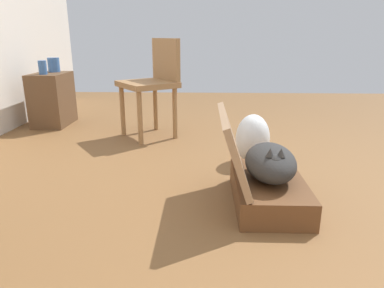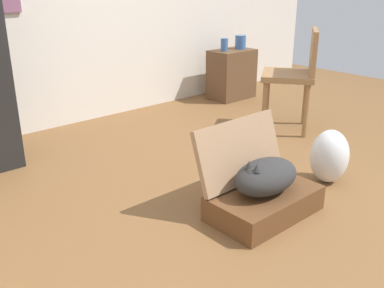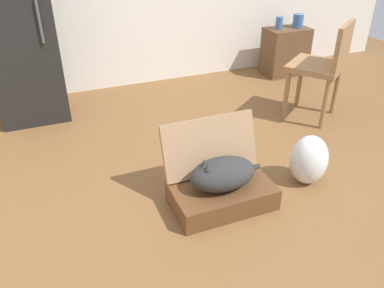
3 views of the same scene
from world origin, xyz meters
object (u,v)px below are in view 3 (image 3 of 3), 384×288
Objects in this scene: plastic_bag_white at (309,160)px; refrigerator at (18,25)px; side_table at (285,51)px; chair at (324,65)px; vase_short at (298,21)px; vase_tall at (279,23)px; suitcase_base at (222,195)px; cat at (222,174)px.

plastic_bag_white is 2.70m from refrigerator.
side_table is 1.24m from chair.
vase_short is (1.25, 1.99, 0.44)m from plastic_bag_white.
plastic_bag_white is 2.29m from side_table.
vase_tall is 0.91× the size of vase_short.
chair is (-0.53, -1.15, -0.10)m from vase_short.
vase_short is at bearing -2.06° from side_table.
vase_tall reaches higher than side_table.
suitcase_base is 1.70m from chair.
vase_short is (1.93, 2.00, 0.55)m from suitcase_base.
cat is 1.67m from chair.
refrigerator is (-1.06, 1.95, 0.60)m from cat.
side_table is at bearing 47.86° from cat.
refrigerator is at bearing 132.03° from plastic_bag_white.
plastic_bag_white is at bearing -122.13° from vase_short.
side_table reaches higher than suitcase_base.
suitcase_base is at bearing -4.93° from chair.
vase_tall is 1.19m from chair.
refrigerator reaches higher than vase_tall.
refrigerator reaches higher than vase_short.
side_table is 0.37m from vase_tall.
suitcase_base is at bearing -132.07° from side_table.
plastic_bag_white is 0.41× the size of chair.
vase_short is at bearing 45.94° from suitcase_base.
side_table is at bearing 177.94° from vase_short.
cat is 0.69m from plastic_bag_white.
refrigerator is 3.10× the size of side_table.
suitcase_base is 0.69m from plastic_bag_white.
vase_tall is (2.75, 0.06, -0.23)m from refrigerator.
side_table is 0.37m from vase_short.
refrigerator is 11.36× the size of vase_short.
chair is (-0.27, -1.16, -0.10)m from vase_tall.
side_table is at bearing -2.33° from vase_tall.
vase_short reaches higher than suitcase_base.
vase_short is at bearing 57.87° from plastic_bag_white.
cat is at bearing 175.65° from suitcase_base.
cat is 2.70m from side_table.
vase_short is at bearing -2.19° from vase_tall.
cat is 2.80m from vase_short.
vase_short reaches higher than side_table.
plastic_bag_white is at bearing -119.40° from side_table.
suitcase_base is 2.83m from vase_short.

